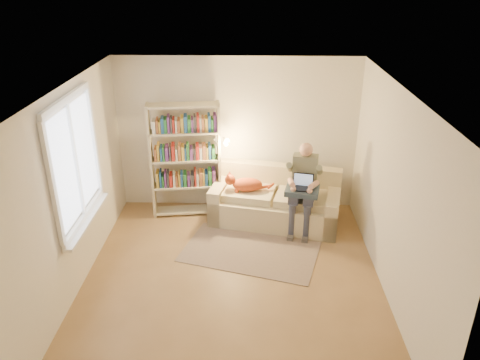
{
  "coord_description": "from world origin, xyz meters",
  "views": [
    {
      "loc": [
        0.25,
        -5.16,
        3.89
      ],
      "look_at": [
        0.08,
        1.0,
        1.04
      ],
      "focal_mm": 35.0,
      "sensor_mm": 36.0,
      "label": 1
    }
  ],
  "objects_px": {
    "person": "(303,183)",
    "bookshelf": "(185,155)",
    "laptop": "(301,184)",
    "cat": "(244,184)",
    "sofa": "(276,203)"
  },
  "relations": [
    {
      "from": "person",
      "to": "laptop",
      "type": "distance_m",
      "value": 0.12
    },
    {
      "from": "sofa",
      "to": "bookshelf",
      "type": "relative_size",
      "value": 1.14
    },
    {
      "from": "bookshelf",
      "to": "cat",
      "type": "bearing_deg",
      "value": -21.51
    },
    {
      "from": "cat",
      "to": "person",
      "type": "bearing_deg",
      "value": -1.39
    },
    {
      "from": "person",
      "to": "bookshelf",
      "type": "bearing_deg",
      "value": 178.25
    },
    {
      "from": "laptop",
      "to": "bookshelf",
      "type": "relative_size",
      "value": 0.18
    },
    {
      "from": "laptop",
      "to": "person",
      "type": "bearing_deg",
      "value": 78.83
    },
    {
      "from": "person",
      "to": "cat",
      "type": "height_order",
      "value": "person"
    },
    {
      "from": "person",
      "to": "bookshelf",
      "type": "relative_size",
      "value": 0.73
    },
    {
      "from": "sofa",
      "to": "laptop",
      "type": "xyz_separation_m",
      "value": [
        0.36,
        -0.35,
        0.51
      ]
    },
    {
      "from": "person",
      "to": "laptop",
      "type": "height_order",
      "value": "person"
    },
    {
      "from": "sofa",
      "to": "cat",
      "type": "bearing_deg",
      "value": -165.26
    },
    {
      "from": "laptop",
      "to": "bookshelf",
      "type": "xyz_separation_m",
      "value": [
        -1.84,
        0.57,
        0.24
      ]
    },
    {
      "from": "person",
      "to": "sofa",
      "type": "bearing_deg",
      "value": 161.02
    },
    {
      "from": "cat",
      "to": "laptop",
      "type": "distance_m",
      "value": 0.95
    }
  ]
}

